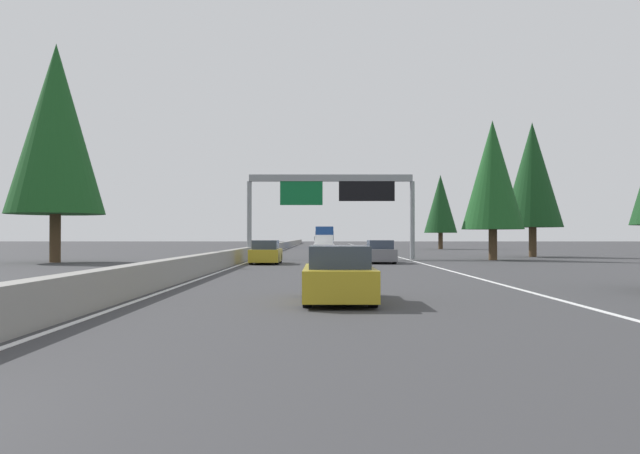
{
  "coord_description": "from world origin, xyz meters",
  "views": [
    {
      "loc": [
        -5.24,
        -5.12,
        1.71
      ],
      "look_at": [
        65.55,
        -5.01,
        2.72
      ],
      "focal_mm": 37.09,
      "sensor_mm": 36.0,
      "label": 1
    }
  ],
  "objects_px": {
    "sedan_far_center": "(339,276)",
    "conifer_right_near": "(493,175)",
    "sedan_distant_b": "(266,253)",
    "conifer_left_near": "(56,129)",
    "pickup_mid_right": "(324,244)",
    "conifer_right_far": "(440,204)",
    "sign_gantry_overhead": "(333,192)",
    "bus_mid_center": "(324,236)",
    "minivan_near_right": "(323,241)",
    "sedan_distant_a": "(380,252)",
    "conifer_right_mid": "(532,175)"
  },
  "relations": [
    {
      "from": "pickup_mid_right",
      "to": "minivan_near_right",
      "type": "relative_size",
      "value": 1.12
    },
    {
      "from": "conifer_right_near",
      "to": "conifer_left_near",
      "type": "relative_size",
      "value": 0.7
    },
    {
      "from": "conifer_left_near",
      "to": "bus_mid_center",
      "type": "bearing_deg",
      "value": -18.1
    },
    {
      "from": "sign_gantry_overhead",
      "to": "conifer_left_near",
      "type": "xyz_separation_m",
      "value": [
        -6.45,
        18.38,
        3.72
      ]
    },
    {
      "from": "minivan_near_right",
      "to": "pickup_mid_right",
      "type": "bearing_deg",
      "value": 179.94
    },
    {
      "from": "conifer_left_near",
      "to": "sedan_distant_a",
      "type": "bearing_deg",
      "value": -92.37
    },
    {
      "from": "minivan_near_right",
      "to": "conifer_left_near",
      "type": "relative_size",
      "value": 0.35
    },
    {
      "from": "minivan_near_right",
      "to": "conifer_right_mid",
      "type": "xyz_separation_m",
      "value": [
        -56.89,
        -17.35,
        5.9
      ]
    },
    {
      "from": "sedan_distant_b",
      "to": "conifer_right_near",
      "type": "distance_m",
      "value": 17.92
    },
    {
      "from": "minivan_near_right",
      "to": "conifer_right_far",
      "type": "height_order",
      "value": "conifer_right_far"
    },
    {
      "from": "sedan_far_center",
      "to": "conifer_left_near",
      "type": "bearing_deg",
      "value": 34.53
    },
    {
      "from": "sedan_distant_b",
      "to": "conifer_right_near",
      "type": "bearing_deg",
      "value": -68.09
    },
    {
      "from": "sedan_distant_b",
      "to": "conifer_left_near",
      "type": "bearing_deg",
      "value": 81.52
    },
    {
      "from": "minivan_near_right",
      "to": "bus_mid_center",
      "type": "distance_m",
      "value": 13.81
    },
    {
      "from": "sedan_distant_a",
      "to": "pickup_mid_right",
      "type": "relative_size",
      "value": 0.79
    },
    {
      "from": "conifer_right_near",
      "to": "conifer_right_far",
      "type": "distance_m",
      "value": 41.01
    },
    {
      "from": "sedan_distant_a",
      "to": "conifer_right_near",
      "type": "distance_m",
      "value": 11.43
    },
    {
      "from": "sedan_distant_a",
      "to": "sedan_distant_b",
      "type": "height_order",
      "value": "same"
    },
    {
      "from": "sedan_distant_b",
      "to": "pickup_mid_right",
      "type": "bearing_deg",
      "value": -8.67
    },
    {
      "from": "sedan_distant_a",
      "to": "conifer_right_mid",
      "type": "xyz_separation_m",
      "value": [
        12.7,
        -13.9,
        6.17
      ]
    },
    {
      "from": "sedan_distant_a",
      "to": "pickup_mid_right",
      "type": "distance_m",
      "value": 23.54
    },
    {
      "from": "sign_gantry_overhead",
      "to": "conifer_right_far",
      "type": "relative_size",
      "value": 1.27
    },
    {
      "from": "conifer_right_far",
      "to": "conifer_right_mid",
      "type": "bearing_deg",
      "value": -177.15
    },
    {
      "from": "conifer_left_near",
      "to": "sign_gantry_overhead",
      "type": "bearing_deg",
      "value": -70.66
    },
    {
      "from": "minivan_near_right",
      "to": "sedan_distant_b",
      "type": "distance_m",
      "value": 70.9
    },
    {
      "from": "minivan_near_right",
      "to": "conifer_right_mid",
      "type": "relative_size",
      "value": 0.44
    },
    {
      "from": "sedan_far_center",
      "to": "minivan_near_right",
      "type": "relative_size",
      "value": 0.88
    },
    {
      "from": "pickup_mid_right",
      "to": "conifer_right_far",
      "type": "xyz_separation_m",
      "value": [
        22.73,
        -15.74,
        5.15
      ]
    },
    {
      "from": "sign_gantry_overhead",
      "to": "sedan_distant_a",
      "type": "bearing_deg",
      "value": -158.6
    },
    {
      "from": "sedan_distant_a",
      "to": "pickup_mid_right",
      "type": "bearing_deg",
      "value": 8.54
    },
    {
      "from": "sedan_far_center",
      "to": "conifer_right_far",
      "type": "bearing_deg",
      "value": -12.33
    },
    {
      "from": "sign_gantry_overhead",
      "to": "conifer_right_near",
      "type": "relative_size",
      "value": 1.25
    },
    {
      "from": "bus_mid_center",
      "to": "conifer_right_far",
      "type": "relative_size",
      "value": 1.15
    },
    {
      "from": "sign_gantry_overhead",
      "to": "bus_mid_center",
      "type": "distance_m",
      "value": 48.59
    },
    {
      "from": "sedan_distant_b",
      "to": "conifer_left_near",
      "type": "relative_size",
      "value": 0.3
    },
    {
      "from": "sedan_far_center",
      "to": "conifer_right_near",
      "type": "relative_size",
      "value": 0.44
    },
    {
      "from": "sedan_distant_a",
      "to": "conifer_right_far",
      "type": "relative_size",
      "value": 0.44
    },
    {
      "from": "pickup_mid_right",
      "to": "conifer_right_far",
      "type": "bearing_deg",
      "value": -34.7
    },
    {
      "from": "minivan_near_right",
      "to": "bus_mid_center",
      "type": "height_order",
      "value": "bus_mid_center"
    },
    {
      "from": "minivan_near_right",
      "to": "bus_mid_center",
      "type": "bearing_deg",
      "value": -179.38
    },
    {
      "from": "sedan_distant_b",
      "to": "conifer_left_near",
      "type": "height_order",
      "value": "conifer_left_near"
    },
    {
      "from": "pickup_mid_right",
      "to": "conifer_left_near",
      "type": "bearing_deg",
      "value": 141.59
    },
    {
      "from": "minivan_near_right",
      "to": "conifer_right_mid",
      "type": "distance_m",
      "value": 59.77
    },
    {
      "from": "sedan_far_center",
      "to": "sedan_distant_b",
      "type": "height_order",
      "value": "same"
    },
    {
      "from": "sign_gantry_overhead",
      "to": "bus_mid_center",
      "type": "height_order",
      "value": "sign_gantry_overhead"
    },
    {
      "from": "conifer_right_near",
      "to": "conifer_right_far",
      "type": "height_order",
      "value": "conifer_right_near"
    },
    {
      "from": "sign_gantry_overhead",
      "to": "sedan_distant_b",
      "type": "height_order",
      "value": "sign_gantry_overhead"
    },
    {
      "from": "bus_mid_center",
      "to": "conifer_left_near",
      "type": "relative_size",
      "value": 0.8
    },
    {
      "from": "pickup_mid_right",
      "to": "conifer_right_near",
      "type": "relative_size",
      "value": 0.55
    },
    {
      "from": "sedan_distant_b",
      "to": "conifer_left_near",
      "type": "distance_m",
      "value": 16.33
    }
  ]
}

